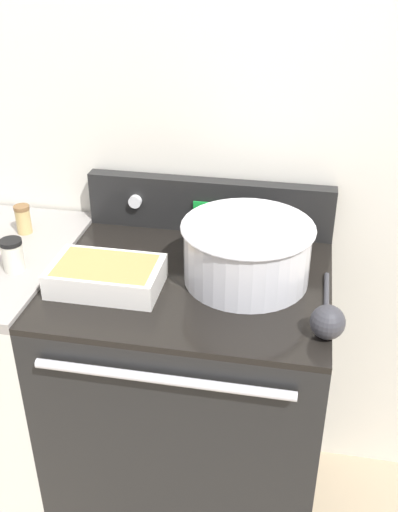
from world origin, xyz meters
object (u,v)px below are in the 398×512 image
Objects in this scene: ladle at (328,320)px; spice_jar_brown_cap at (23,219)px; mixing_bowl at (247,250)px; spice_jar_black_cap at (13,255)px; casserole_dish at (106,275)px.

ladle is 0.98m from spice_jar_brown_cap.
mixing_bowl is 3.85× the size of spice_jar_black_cap.
mixing_bowl is at bearing 136.07° from ladle.
mixing_bowl is at bearing 17.33° from casserole_dish.
spice_jar_brown_cap is (-0.07, 0.22, -0.00)m from spice_jar_black_cap.
ladle is at bearing -19.98° from spice_jar_brown_cap.
spice_jar_brown_cap is at bearing 160.02° from ladle.
spice_jar_brown_cap is (-0.92, 0.34, 0.02)m from ladle.
ladle is at bearing -9.61° from casserole_dish.
spice_jar_brown_cap reaches higher than casserole_dish.
casserole_dish is (-0.36, -0.11, -0.05)m from mixing_bowl.
mixing_bowl is 0.38m from casserole_dish.
spice_jar_black_cap is at bearing 175.59° from casserole_dish.
spice_jar_black_cap is (-0.85, 0.12, 0.02)m from ladle.
mixing_bowl is 1.13× the size of ladle.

